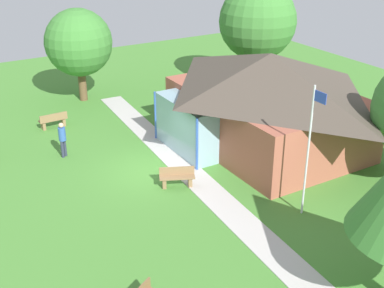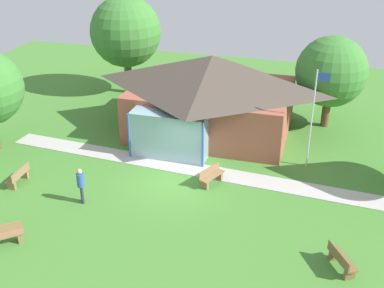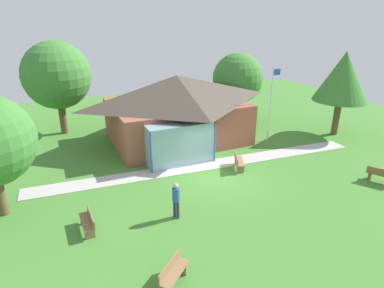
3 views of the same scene
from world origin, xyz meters
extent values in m
plane|color=#478433|center=(0.00, 0.00, 0.00)|extent=(44.00, 44.00, 0.00)
cube|color=#A35642|center=(0.20, 6.25, 1.41)|extent=(8.98, 6.51, 2.82)
pyramid|color=#4C4238|center=(0.20, 6.25, 3.73)|extent=(9.98, 7.51, 1.83)
cube|color=#8CB2BF|center=(-1.15, 2.40, 1.27)|extent=(4.04, 1.20, 2.53)
cylinder|color=#3359B2|center=(-3.17, 1.80, 1.27)|extent=(0.12, 0.12, 2.53)
cylinder|color=#3359B2|center=(0.87, 1.80, 1.27)|extent=(0.12, 0.12, 2.53)
cube|color=#BCB7B2|center=(0.00, 1.44, 0.01)|extent=(20.37, 2.72, 0.03)
cylinder|color=silver|center=(6.04, 3.44, 2.61)|extent=(0.08, 0.08, 5.22)
cube|color=blue|center=(6.34, 3.44, 4.87)|extent=(0.60, 0.02, 0.40)
cube|color=olive|center=(-7.35, -2.31, 0.45)|extent=(0.48, 1.51, 0.06)
cube|color=olive|center=(-7.33, -2.86, 0.20)|extent=(0.40, 0.17, 0.39)
cube|color=olive|center=(-7.36, -1.76, 0.20)|extent=(0.40, 0.17, 0.39)
cube|color=olive|center=(-7.16, -2.31, 0.66)|extent=(0.10, 1.50, 0.36)
cube|color=olive|center=(1.75, 0.29, 0.45)|extent=(1.03, 1.55, 0.06)
cube|color=olive|center=(1.98, 0.79, 0.20)|extent=(0.43, 0.31, 0.39)
cube|color=olive|center=(1.52, -0.21, 0.20)|extent=(0.43, 0.31, 0.39)
cube|color=olive|center=(1.58, 0.37, 0.66)|extent=(0.69, 1.39, 0.36)
cylinder|color=#2D3347|center=(-3.59, -2.86, 0.42)|extent=(0.14, 0.14, 0.85)
cylinder|color=#2D3347|center=(-3.49, -3.02, 0.42)|extent=(0.14, 0.14, 0.85)
cylinder|color=#3359A5|center=(-3.54, -2.94, 1.18)|extent=(0.34, 0.34, 0.65)
sphere|color=#D8AD8C|center=(-3.54, -2.94, 1.62)|extent=(0.24, 0.24, 0.24)
cylinder|color=brown|center=(-7.13, 11.08, 1.29)|extent=(0.52, 0.52, 2.57)
sphere|color=#3D7F33|center=(-7.13, 11.08, 4.39)|extent=(4.86, 4.86, 4.86)
cylinder|color=brown|center=(-10.69, 0.60, 1.05)|extent=(0.48, 0.48, 2.10)
sphere|color=#3D7F33|center=(-10.69, 0.60, 3.60)|extent=(4.00, 4.00, 4.00)
camera|label=1|loc=(18.35, -8.85, 10.77)|focal=47.60mm
camera|label=2|loc=(6.49, -19.58, 12.33)|focal=45.49mm
camera|label=3|loc=(-8.21, -15.08, 8.74)|focal=31.59mm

